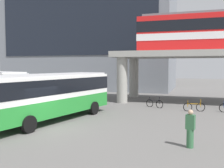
# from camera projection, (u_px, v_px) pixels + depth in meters

# --- Properties ---
(ground_plane) EXTENTS (120.00, 120.00, 0.00)m
(ground_plane) POSITION_uv_depth(u_px,v_px,m) (102.00, 106.00, 25.06)
(ground_plane) COLOR #605E5B
(station_building) EXTENTS (27.63, 12.93, 19.91)m
(station_building) POSITION_uv_depth(u_px,v_px,m) (91.00, 30.00, 45.20)
(station_building) COLOR slate
(station_building) RESTS_ON ground_plane
(bus_main) EXTENTS (4.67, 11.32, 3.22)m
(bus_main) POSITION_uv_depth(u_px,v_px,m) (50.00, 92.00, 17.90)
(bus_main) COLOR #268C33
(bus_main) RESTS_ON ground_plane
(bicycle_orange) EXTENTS (1.76, 0.47, 1.04)m
(bicycle_orange) POSITION_uv_depth(u_px,v_px,m) (194.00, 107.00, 21.86)
(bicycle_orange) COLOR black
(bicycle_orange) RESTS_ON ground_plane
(bicycle_black) EXTENTS (1.66, 0.78, 1.04)m
(bicycle_black) POSITION_uv_depth(u_px,v_px,m) (154.00, 103.00, 23.89)
(bicycle_black) COLOR black
(bicycle_black) RESTS_ON ground_plane
(pedestrian_at_kerb) EXTENTS (0.45, 0.35, 1.77)m
(pedestrian_at_kerb) POSITION_uv_depth(u_px,v_px,m) (190.00, 130.00, 12.03)
(pedestrian_at_kerb) COLOR #33663F
(pedestrian_at_kerb) RESTS_ON ground_plane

